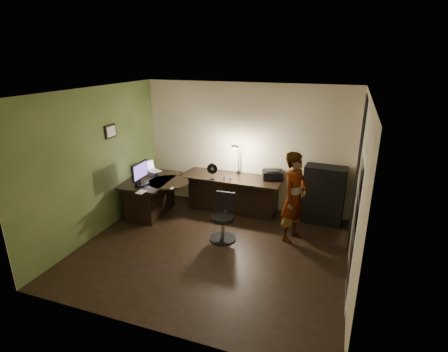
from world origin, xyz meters
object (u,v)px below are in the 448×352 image
(desk_right, at_px, (232,194))
(person, at_px, (294,197))
(desk_left, at_px, (152,197))
(cabinet, at_px, (324,195))
(monitor, at_px, (139,177))
(office_chair, at_px, (223,218))

(desk_right, distance_m, person, 1.67)
(desk_left, height_order, person, person)
(cabinet, height_order, monitor, cabinet)
(person, bearing_deg, monitor, 118.59)
(desk_right, distance_m, office_chair, 1.25)
(desk_right, distance_m, monitor, 1.98)
(cabinet, height_order, office_chair, cabinet)
(office_chair, relative_size, person, 0.52)
(cabinet, xyz_separation_m, person, (-0.46, -0.88, 0.24))
(desk_left, relative_size, office_chair, 1.55)
(cabinet, relative_size, person, 0.71)
(cabinet, bearing_deg, monitor, -157.36)
(cabinet, distance_m, office_chair, 2.13)
(desk_right, bearing_deg, person, -27.61)
(monitor, distance_m, person, 2.99)
(desk_right, relative_size, person, 1.26)
(desk_left, height_order, office_chair, office_chair)
(desk_left, relative_size, person, 0.81)
(desk_right, xyz_separation_m, cabinet, (1.88, 0.11, 0.20))
(monitor, bearing_deg, office_chair, -5.38)
(desk_left, relative_size, desk_right, 0.64)
(monitor, height_order, person, person)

